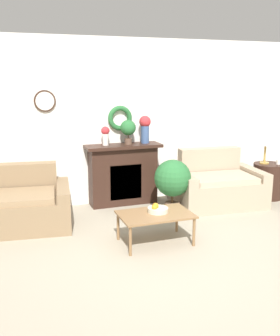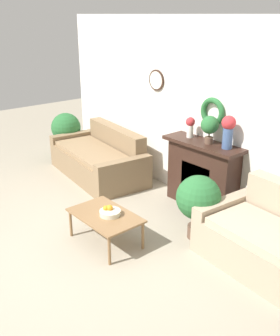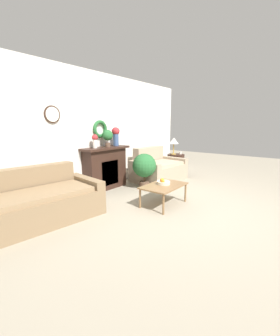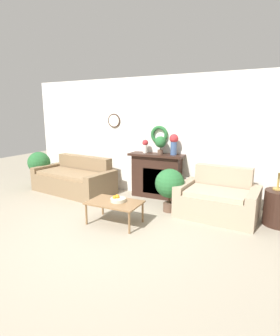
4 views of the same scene
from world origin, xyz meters
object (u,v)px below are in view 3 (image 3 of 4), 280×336
at_px(vase_on_mantel_right, 116,135).
at_px(potted_plant_floor_by_loveseat, 144,166).
at_px(fruit_bowl, 163,182).
at_px(mug, 180,153).
at_px(couch_left, 35,203).
at_px(coffee_table, 164,187).
at_px(vase_on_mantel_left, 95,140).
at_px(fireplace, 105,168).
at_px(side_table_by_loveseat, 176,164).
at_px(loveseat_right, 158,169).
at_px(potted_plant_on_mantel, 108,136).
at_px(table_lamp, 174,141).

xyz_separation_m(vase_on_mantel_right, potted_plant_floor_by_loveseat, (0.18, -0.74, -0.73)).
bearing_deg(fruit_bowl, mug, 21.02).
distance_m(couch_left, coffee_table, 2.25).
bearing_deg(coffee_table, vase_on_mantel_left, 96.35).
distance_m(fireplace, couch_left, 2.03).
bearing_deg(fruit_bowl, vase_on_mantel_right, 74.90).
distance_m(couch_left, fruit_bowl, 2.26).
xyz_separation_m(side_table_by_loveseat, mug, (0.12, -0.09, 0.34)).
bearing_deg(vase_on_mantel_left, couch_left, -164.83).
distance_m(coffee_table, vase_on_mantel_right, 1.99).
xyz_separation_m(coffee_table, mug, (2.71, 1.07, 0.29)).
distance_m(fruit_bowl, vase_on_mantel_left, 1.83).
bearing_deg(vase_on_mantel_left, vase_on_mantel_right, 0.00).
height_order(couch_left, vase_on_mantel_left, vase_on_mantel_left).
xyz_separation_m(loveseat_right, side_table_by_loveseat, (1.03, 0.01, -0.01)).
height_order(mug, vase_on_mantel_left, vase_on_mantel_left).
xyz_separation_m(fireplace, potted_plant_floor_by_loveseat, (0.57, -0.73, 0.03)).
relative_size(coffee_table, potted_plant_on_mantel, 2.32).
xyz_separation_m(fruit_bowl, mug, (2.67, 1.02, 0.21)).
relative_size(table_lamp, vase_on_mantel_right, 1.13).
bearing_deg(loveseat_right, potted_plant_on_mantel, 163.59).
relative_size(couch_left, table_lamp, 4.09).
distance_m(fireplace, vase_on_mantel_left, 0.73).
xyz_separation_m(loveseat_right, vase_on_mantel_right, (-1.07, 0.55, 0.96)).
bearing_deg(potted_plant_floor_by_loveseat, loveseat_right, 11.83).
bearing_deg(mug, fireplace, 166.53).
height_order(couch_left, table_lamp, table_lamp).
xyz_separation_m(mug, vase_on_mantel_right, (-2.22, 0.63, 0.62)).
bearing_deg(potted_plant_floor_by_loveseat, fruit_bowl, -124.36).
height_order(table_lamp, potted_plant_on_mantel, potted_plant_on_mantel).
relative_size(coffee_table, fruit_bowl, 3.48).
bearing_deg(table_lamp, side_table_by_loveseat, -38.66).
bearing_deg(couch_left, vase_on_mantel_left, 22.81).
bearing_deg(table_lamp, vase_on_mantel_left, 169.83).
bearing_deg(fruit_bowl, potted_plant_on_mantel, 84.84).
distance_m(fruit_bowl, side_table_by_loveseat, 2.78).
relative_size(fireplace, side_table_by_loveseat, 2.04).
bearing_deg(table_lamp, vase_on_mantel_right, 166.57).
bearing_deg(vase_on_mantel_left, loveseat_right, -17.58).
bearing_deg(coffee_table, mug, 21.50).
bearing_deg(vase_on_mantel_right, fireplace, -179.17).
xyz_separation_m(coffee_table, table_lamp, (2.52, 1.21, 0.65)).
relative_size(potted_plant_on_mantel, potted_plant_floor_by_loveseat, 0.47).
relative_size(fruit_bowl, table_lamp, 0.51).
bearing_deg(couch_left, side_table_by_loveseat, 6.60).
distance_m(fireplace, fruit_bowl, 1.65).
relative_size(fireplace, loveseat_right, 0.83).
height_order(fruit_bowl, mug, mug).
bearing_deg(couch_left, fireplace, 20.54).
xyz_separation_m(side_table_by_loveseat, vase_on_mantel_left, (-2.78, 0.54, 0.88)).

